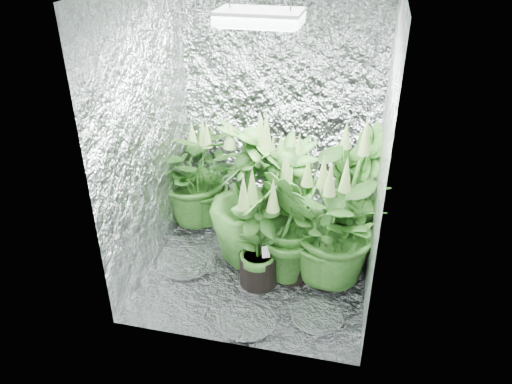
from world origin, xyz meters
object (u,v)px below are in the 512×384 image
Objects in this scene: plant_a at (198,174)px; plant_b at (275,196)px; plant_c at (353,193)px; plant_g at (292,225)px; plant_e at (331,227)px; plant_h at (285,202)px; circulation_fan at (345,217)px; grow_lamp at (260,17)px; plant_d at (251,195)px; plant_f at (259,236)px.

plant_a is 1.08× the size of plant_b.
plant_b is 0.61m from plant_c.
plant_a is at bearing 147.30° from plant_g.
plant_e reaches higher than plant_g.
plant_h reaches higher than plant_e.
plant_a is 0.99× the size of plant_g.
grow_lamp is at bearing -159.12° from circulation_fan.
plant_g is (0.33, -0.15, -0.12)m from plant_d.
plant_f is (-0.60, -0.59, -0.10)m from plant_c.
grow_lamp is 0.50× the size of plant_e.
grow_lamp is 0.48× the size of plant_h.
grow_lamp is 0.52× the size of plant_a.
plant_h is (-0.48, -0.22, -0.02)m from plant_c.
plant_a is at bearing 141.35° from grow_lamp.
plant_g is at bearing 30.29° from plant_f.
circulation_fan is (1.23, 0.10, -0.30)m from plant_a.
plant_b is 0.66m from plant_e.
circulation_fan is at bearing 45.58° from grow_lamp.
grow_lamp reaches higher than plant_h.
plant_c reaches higher than plant_f.
plant_f is at bearing -78.41° from grow_lamp.
plant_f is 2.46× the size of circulation_fan.
circulation_fan is at bearing 20.44° from plant_b.
plant_d reaches higher than plant_b.
plant_c is at bearing 44.19° from plant_f.
plant_f reaches higher than circulation_fan.
grow_lamp is 0.51× the size of plant_g.
plant_d is 0.34m from plant_f.
plant_c reaches higher than plant_g.
plant_a reaches higher than circulation_fan.
plant_g is at bearing -130.31° from plant_c.
plant_c is at bearing 49.69° from plant_g.
circulation_fan is (0.56, 0.79, -0.25)m from plant_f.
plant_c is 0.53m from plant_h.
plant_a is at bearing 170.49° from plant_b.
plant_e is (0.52, -0.05, -1.36)m from grow_lamp.
plant_b is 0.85× the size of plant_h.
plant_f reaches higher than plant_b.
plant_d is 0.94m from circulation_fan.
plant_d is at bearing -167.79° from circulation_fan.
grow_lamp is 0.56× the size of plant_b.
plant_a is 0.80× the size of plant_d.
plant_a is 1.05m from plant_g.
plant_c is 1.19× the size of plant_f.
grow_lamp is 1.48m from plant_b.
plant_a is (-0.64, 0.51, -1.37)m from grow_lamp.
plant_c is 2.92× the size of circulation_fan.
plant_d reaches higher than plant_f.
plant_h is (-0.09, 0.25, 0.04)m from plant_g.
plant_d reaches higher than plant_c.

